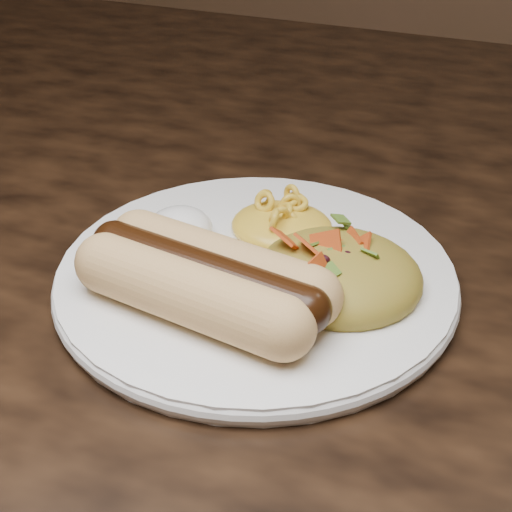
% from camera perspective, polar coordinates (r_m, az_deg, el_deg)
% --- Properties ---
extents(table, '(1.60, 0.90, 0.75)m').
position_cam_1_polar(table, '(0.69, 1.58, -1.89)').
color(table, '#321E10').
rests_on(table, floor).
extents(plate, '(0.34, 0.34, 0.01)m').
position_cam_1_polar(plate, '(0.52, 0.00, -1.55)').
color(plate, white).
rests_on(plate, table).
extents(hotdog, '(0.14, 0.09, 0.04)m').
position_cam_1_polar(hotdog, '(0.47, -3.73, -1.63)').
color(hotdog, '#E7B577').
rests_on(hotdog, plate).
extents(mac_and_cheese, '(0.09, 0.09, 0.03)m').
position_cam_1_polar(mac_and_cheese, '(0.55, 1.92, 3.06)').
color(mac_and_cheese, gold).
rests_on(mac_and_cheese, plate).
extents(sour_cream, '(0.05, 0.05, 0.03)m').
position_cam_1_polar(sour_cream, '(0.55, -5.61, 2.53)').
color(sour_cream, white).
rests_on(sour_cream, plate).
extents(taco_salad, '(0.11, 0.10, 0.05)m').
position_cam_1_polar(taco_salad, '(0.50, 6.09, -0.38)').
color(taco_salad, orange).
rests_on(taco_salad, plate).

